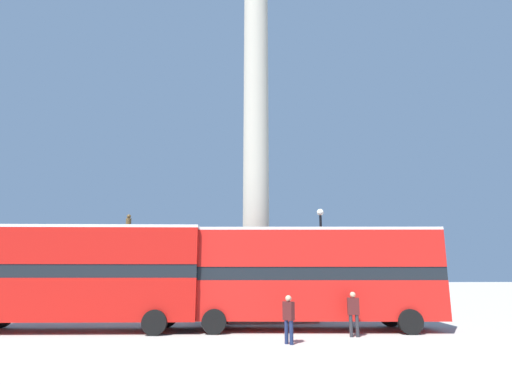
{
  "coord_description": "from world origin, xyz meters",
  "views": [
    {
      "loc": [
        -2.15,
        -23.22,
        2.38
      ],
      "look_at": [
        0.0,
        0.0,
        7.21
      ],
      "focal_mm": 28.0,
      "sensor_mm": 36.0,
      "label": 1
    }
  ],
  "objects_px": {
    "monument_column": "(256,185)",
    "street_lamp": "(322,260)",
    "bus_b": "(77,273)",
    "pedestrian_near_lamp": "(353,311)",
    "equestrian_statue": "(125,284)",
    "pedestrian_by_plinth": "(289,317)",
    "bus_a": "(307,274)"
  },
  "relations": [
    {
      "from": "monument_column",
      "to": "street_lamp",
      "type": "xyz_separation_m",
      "value": [
        3.48,
        -1.53,
        -4.53
      ]
    },
    {
      "from": "monument_column",
      "to": "bus_b",
      "type": "distance_m",
      "value": 10.91
    },
    {
      "from": "monument_column",
      "to": "pedestrian_near_lamp",
      "type": "bearing_deg",
      "value": -66.74
    },
    {
      "from": "equestrian_statue",
      "to": "pedestrian_near_lamp",
      "type": "bearing_deg",
      "value": -54.62
    },
    {
      "from": "monument_column",
      "to": "pedestrian_by_plinth",
      "type": "xyz_separation_m",
      "value": [
        0.35,
        -8.74,
        -6.74
      ]
    },
    {
      "from": "pedestrian_by_plinth",
      "to": "equestrian_statue",
      "type": "bearing_deg",
      "value": 177.08
    },
    {
      "from": "monument_column",
      "to": "pedestrian_near_lamp",
      "type": "distance_m",
      "value": 10.45
    },
    {
      "from": "street_lamp",
      "to": "pedestrian_by_plinth",
      "type": "distance_m",
      "value": 8.17
    },
    {
      "from": "pedestrian_near_lamp",
      "to": "equestrian_statue",
      "type": "bearing_deg",
      "value": -35.82
    },
    {
      "from": "bus_b",
      "to": "pedestrian_near_lamp",
      "type": "xyz_separation_m",
      "value": [
        11.49,
        -2.61,
        -1.49
      ]
    },
    {
      "from": "equestrian_statue",
      "to": "pedestrian_by_plinth",
      "type": "distance_m",
      "value": 15.7
    },
    {
      "from": "bus_b",
      "to": "equestrian_statue",
      "type": "relative_size",
      "value": 1.7
    },
    {
      "from": "bus_b",
      "to": "pedestrian_by_plinth",
      "type": "xyz_separation_m",
      "value": [
        8.67,
        -3.99,
        -1.53
      ]
    },
    {
      "from": "street_lamp",
      "to": "bus_a",
      "type": "bearing_deg",
      "value": -114.02
    },
    {
      "from": "monument_column",
      "to": "bus_a",
      "type": "distance_m",
      "value": 7.65
    },
    {
      "from": "pedestrian_near_lamp",
      "to": "bus_b",
      "type": "bearing_deg",
      "value": -2.97
    },
    {
      "from": "bus_b",
      "to": "pedestrian_near_lamp",
      "type": "distance_m",
      "value": 11.88
    },
    {
      "from": "street_lamp",
      "to": "pedestrian_near_lamp",
      "type": "distance_m",
      "value": 6.23
    },
    {
      "from": "street_lamp",
      "to": "pedestrian_near_lamp",
      "type": "xyz_separation_m",
      "value": [
        -0.32,
        -5.83,
        -2.17
      ]
    },
    {
      "from": "equestrian_statue",
      "to": "pedestrian_by_plinth",
      "type": "bearing_deg",
      "value": -65.58
    },
    {
      "from": "bus_a",
      "to": "monument_column",
      "type": "bearing_deg",
      "value": 114.53
    },
    {
      "from": "street_lamp",
      "to": "monument_column",
      "type": "bearing_deg",
      "value": 156.22
    },
    {
      "from": "equestrian_statue",
      "to": "bus_a",
      "type": "bearing_deg",
      "value": -52.61
    },
    {
      "from": "pedestrian_by_plinth",
      "to": "pedestrian_near_lamp",
      "type": "bearing_deg",
      "value": 79.8
    },
    {
      "from": "monument_column",
      "to": "street_lamp",
      "type": "relative_size",
      "value": 4.24
    },
    {
      "from": "equestrian_statue",
      "to": "pedestrian_near_lamp",
      "type": "height_order",
      "value": "equestrian_statue"
    },
    {
      "from": "equestrian_statue",
      "to": "pedestrian_near_lamp",
      "type": "distance_m",
      "value": 16.39
    },
    {
      "from": "bus_a",
      "to": "street_lamp",
      "type": "relative_size",
      "value": 1.94
    },
    {
      "from": "street_lamp",
      "to": "bus_b",
      "type": "bearing_deg",
      "value": -164.77
    },
    {
      "from": "bus_a",
      "to": "bus_b",
      "type": "distance_m",
      "value": 10.15
    },
    {
      "from": "bus_a",
      "to": "pedestrian_near_lamp",
      "type": "height_order",
      "value": "bus_a"
    },
    {
      "from": "pedestrian_by_plinth",
      "to": "bus_b",
      "type": "bearing_deg",
      "value": -151.01
    }
  ]
}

